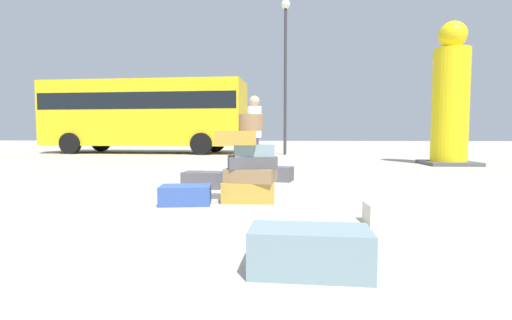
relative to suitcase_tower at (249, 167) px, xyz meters
The scene contains 11 objects.
ground_plane 0.65m from the suitcase_tower, 164.28° to the left, with size 80.00×80.00×0.00m, color #ADA89E.
suitcase_tower is the anchor object (origin of this frame).
suitcase_charcoal_white_trunk 2.17m from the suitcase_tower, 80.10° to the left, with size 0.50×0.40×0.26m, color #4C4C51.
suitcase_cream_foreground_near 1.97m from the suitcase_tower, 35.77° to the right, with size 0.65×0.30×0.20m, color beige.
suitcase_navy_upright_blue 0.87m from the suitcase_tower, 160.12° to the right, with size 0.61×0.41×0.23m, color #334F99.
suitcase_charcoal_right_side 1.44m from the suitcase_tower, 126.18° to the left, with size 0.63×0.38×0.26m, color #4C4C51.
suitcase_slate_behind_tower 2.60m from the suitcase_tower, 76.58° to the right, with size 0.75×0.38×0.29m, color gray.
person_bearded_onlooker 3.16m from the suitcase_tower, 92.67° to the left, with size 0.30×0.33×1.66m.
yellow_dummy_statue 8.01m from the suitcase_tower, 50.03° to the left, with size 1.34×1.34×3.93m.
parked_bus 13.23m from the suitcase_tower, 115.37° to the left, with size 8.94×3.10×3.15m.
lamp_post 11.46m from the suitcase_tower, 86.99° to the left, with size 0.36×0.36×6.23m.
Camera 1 is at (0.88, -4.99, 0.88)m, focal length 26.70 mm.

